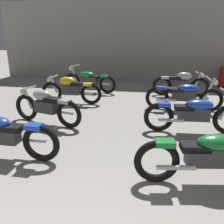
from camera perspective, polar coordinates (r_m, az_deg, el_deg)
The scene contains 9 objects.
back_wall at distance 11.39m, azimuth 6.46°, elevation 16.50°, with size 13.35×0.24×3.60m, color #9E998E.
motorcycle_left_row_1 at distance 4.60m, azimuth -25.29°, elevation -4.70°, with size 2.17×0.68×0.97m.
motorcycle_left_row_2 at distance 5.96m, azimuth -15.55°, elevation 1.45°, with size 1.93×0.67×0.88m.
motorcycle_left_row_3 at distance 7.63m, azimuth -9.89°, elevation 5.43°, with size 1.97×0.48×0.88m.
motorcycle_left_row_4 at distance 9.15m, azimuth -5.50°, elevation 7.66°, with size 2.14×0.76×0.97m.
motorcycle_right_row_1 at distance 3.74m, azimuth 22.55°, elevation -9.50°, with size 2.16×0.73×0.97m.
motorcycle_right_row_2 at distance 5.51m, azimuth 19.13°, elevation -0.30°, with size 2.17×0.68×0.97m.
motorcycle_right_row_3 at distance 7.11m, azimuth 16.97°, elevation 3.92°, with size 2.17×0.68×0.97m.
motorcycle_right_row_4 at distance 8.81m, azimuth 16.24°, elevation 6.66°, with size 1.97×0.48×0.88m.
Camera 1 is at (0.87, -0.63, 2.10)m, focal length 38.10 mm.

